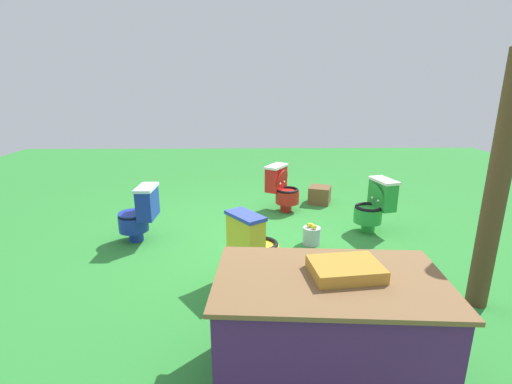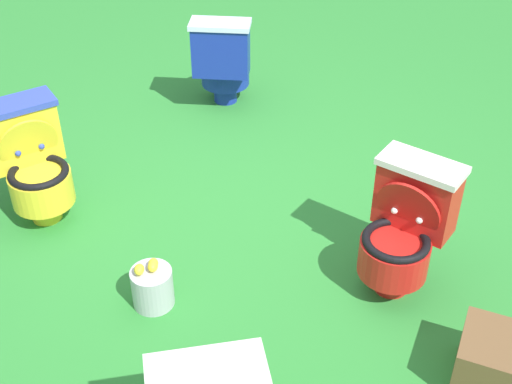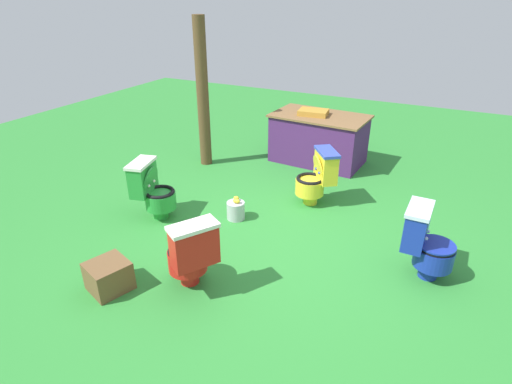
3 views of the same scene
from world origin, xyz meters
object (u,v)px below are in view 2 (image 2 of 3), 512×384
object	(u,v)px
toilet_blue	(223,61)
lemon_bucket	(152,286)
toilet_yellow	(33,162)
small_crate	(497,363)
toilet_red	(405,228)

from	to	relation	value
toilet_blue	lemon_bucket	xyz separation A→B (m)	(-2.17, 0.15, -0.25)
toilet_yellow	small_crate	size ratio (longest dim) A/B	2.05
toilet_yellow	lemon_bucket	size ratio (longest dim) A/B	2.63
toilet_yellow	toilet_red	world-z (taller)	same
toilet_yellow	toilet_red	bearing A→B (deg)	131.25
toilet_blue	toilet_yellow	size ratio (longest dim) A/B	1.00
toilet_blue	toilet_red	size ratio (longest dim) A/B	1.00
toilet_yellow	small_crate	world-z (taller)	toilet_yellow
toilet_blue	small_crate	size ratio (longest dim) A/B	2.05
toilet_yellow	toilet_red	distance (m)	2.19
toilet_red	small_crate	size ratio (longest dim) A/B	2.05
toilet_yellow	lemon_bucket	bearing A→B (deg)	102.40
toilet_yellow	small_crate	bearing A→B (deg)	119.25
small_crate	lemon_bucket	distance (m)	1.74
small_crate	lemon_bucket	bearing A→B (deg)	76.28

